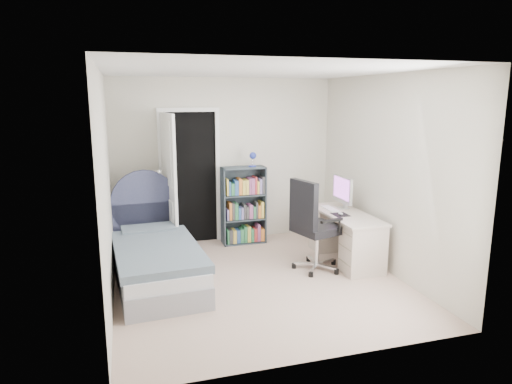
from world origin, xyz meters
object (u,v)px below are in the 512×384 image
object	(u,v)px
nightstand	(142,226)
office_chair	(312,221)
bed	(156,258)
bookcase	(244,208)
desk	(345,234)
floor_lamp	(159,221)

from	to	relation	value
nightstand	office_chair	bearing A→B (deg)	-34.75
office_chair	bed	bearing A→B (deg)	172.65
bookcase	office_chair	bearing A→B (deg)	-68.77
bookcase	bed	bearing A→B (deg)	-141.99
desk	nightstand	bearing A→B (deg)	155.76
bed	desk	size ratio (longest dim) A/B	1.51
desk	office_chair	size ratio (longest dim) A/B	1.14
nightstand	floor_lamp	world-z (taller)	floor_lamp
bed	floor_lamp	distance (m)	0.94
nightstand	bookcase	size ratio (longest dim) A/B	0.41
floor_lamp	office_chair	distance (m)	2.17
bed	floor_lamp	world-z (taller)	floor_lamp
floor_lamp	desk	bearing A→B (deg)	-20.80
floor_lamp	bookcase	xyz separation A→B (m)	(1.31, 0.21, 0.05)
office_chair	nightstand	bearing A→B (deg)	145.25
bed	floor_lamp	xyz separation A→B (m)	(0.12, 0.90, 0.23)
floor_lamp	bookcase	world-z (taller)	bookcase
office_chair	desk	bearing A→B (deg)	21.05
desk	office_chair	distance (m)	0.71
bed	desk	distance (m)	2.55
bed	nightstand	distance (m)	1.18
bed	desk	xyz separation A→B (m)	(2.55, -0.02, 0.09)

